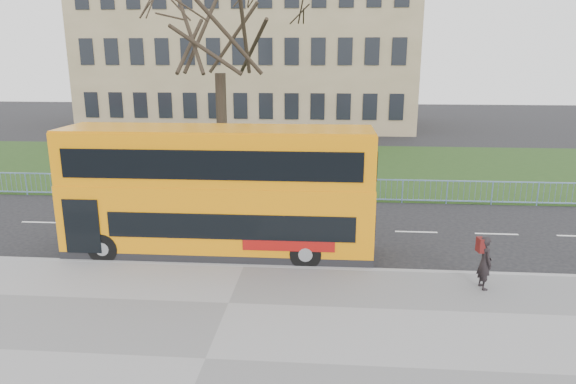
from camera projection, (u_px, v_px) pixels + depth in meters
The scene contains 9 objects.
ground at pixel (251, 251), 17.69m from camera, with size 120.00×120.00×0.00m, color black.
pavement at pixel (206, 361), 11.17m from camera, with size 80.00×10.50×0.12m, color slate.
kerb at pixel (244, 267), 16.18m from camera, with size 80.00×0.20×0.14m, color gray.
grass_verge at pixel (286, 166), 31.47m from camera, with size 80.00×15.40×0.08m, color #1D3714.
guard_railing at pixel (272, 189), 23.92m from camera, with size 40.00×0.12×1.10m, color #6787B7, non-canonical shape.
bare_tree at pixel (219, 51), 25.85m from camera, with size 9.40×9.40×13.43m, color black, non-canonical shape.
civic_building at pixel (252, 52), 50.06m from camera, with size 30.00×15.00×14.00m, color #827352.
yellow_bus at pixel (219, 189), 16.92m from camera, with size 10.12×2.47×4.24m.
pedestrian at pixel (485, 263), 14.39m from camera, with size 0.56×0.37×1.54m, color black.
Camera 1 is at (2.57, -16.45, 6.44)m, focal length 32.00 mm.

